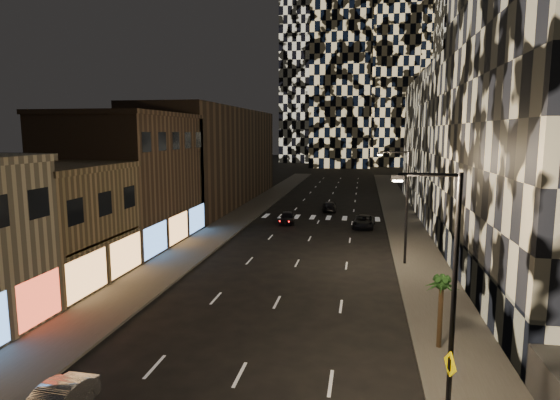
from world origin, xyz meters
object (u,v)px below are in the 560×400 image
at_px(car_dark_rightlane, 364,222).
at_px(streetlight_near, 448,274).
at_px(streetlight_far, 404,199).
at_px(palm_tree, 442,288).
at_px(ped_sign, 449,376).
at_px(car_dark_oncoming, 330,206).
at_px(car_dark_midlane, 287,217).

bearing_deg(car_dark_rightlane, streetlight_near, -81.39).
relative_size(streetlight_far, palm_tree, 2.49).
bearing_deg(ped_sign, palm_tree, 70.73).
relative_size(ped_sign, palm_tree, 0.80).
distance_m(streetlight_near, car_dark_oncoming, 45.97).
distance_m(streetlight_far, car_dark_rightlane, 15.53).
xyz_separation_m(car_dark_midlane, car_dark_rightlane, (8.84, -0.96, -0.01)).
distance_m(streetlight_near, car_dark_rightlane, 34.95).
height_order(streetlight_far, car_dark_midlane, streetlight_far).
bearing_deg(streetlight_near, car_dark_rightlane, 95.00).
height_order(car_dark_rightlane, palm_tree, palm_tree).
bearing_deg(ped_sign, streetlight_far, 76.66).
height_order(streetlight_near, palm_tree, streetlight_near).
relative_size(car_dark_oncoming, car_dark_rightlane, 0.90).
height_order(car_dark_rightlane, ped_sign, ped_sign).
bearing_deg(car_dark_midlane, palm_tree, -74.83).
relative_size(streetlight_near, car_dark_rightlane, 1.82).
bearing_deg(car_dark_oncoming, streetlight_near, 94.91).
bearing_deg(car_dark_rightlane, car_dark_oncoming, 117.06).
bearing_deg(car_dark_midlane, ped_sign, -79.48).
bearing_deg(ped_sign, car_dark_rightlane, 81.50).
bearing_deg(palm_tree, streetlight_near, -97.29).
distance_m(car_dark_midlane, car_dark_oncoming, 10.53).
bearing_deg(palm_tree, ped_sign, -96.08).
bearing_deg(car_dark_oncoming, streetlight_far, 102.20).
distance_m(streetlight_far, car_dark_midlane, 20.03).
bearing_deg(streetlight_far, car_dark_rightlane, 101.76).
relative_size(streetlight_near, streetlight_far, 1.00).
bearing_deg(streetlight_near, palm_tree, 82.71).
xyz_separation_m(car_dark_oncoming, car_dark_rightlane, (4.59, -10.59, 0.04)).
relative_size(car_dark_midlane, ped_sign, 1.43).
bearing_deg(car_dark_oncoming, palm_tree, 96.98).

